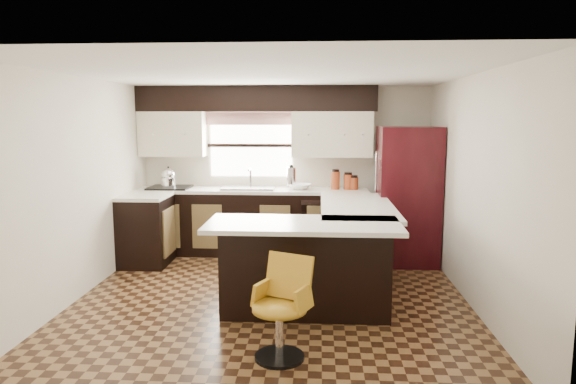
# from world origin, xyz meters

# --- Properties ---
(floor) EXTENTS (4.40, 4.40, 0.00)m
(floor) POSITION_xyz_m (0.00, 0.00, 0.00)
(floor) COLOR #49301A
(floor) RESTS_ON ground
(ceiling) EXTENTS (4.40, 4.40, 0.00)m
(ceiling) POSITION_xyz_m (0.00, 0.00, 2.40)
(ceiling) COLOR silver
(ceiling) RESTS_ON wall_back
(wall_back) EXTENTS (4.40, 0.00, 4.40)m
(wall_back) POSITION_xyz_m (0.00, 2.20, 1.20)
(wall_back) COLOR beige
(wall_back) RESTS_ON floor
(wall_front) EXTENTS (4.40, 0.00, 4.40)m
(wall_front) POSITION_xyz_m (0.00, -2.20, 1.20)
(wall_front) COLOR beige
(wall_front) RESTS_ON floor
(wall_left) EXTENTS (0.00, 4.40, 4.40)m
(wall_left) POSITION_xyz_m (-2.10, 0.00, 1.20)
(wall_left) COLOR beige
(wall_left) RESTS_ON floor
(wall_right) EXTENTS (0.00, 4.40, 4.40)m
(wall_right) POSITION_xyz_m (2.10, 0.00, 1.20)
(wall_right) COLOR beige
(wall_right) RESTS_ON floor
(base_cab_back) EXTENTS (3.30, 0.60, 0.90)m
(base_cab_back) POSITION_xyz_m (-0.45, 1.90, 0.45)
(base_cab_back) COLOR black
(base_cab_back) RESTS_ON floor
(base_cab_left) EXTENTS (0.60, 0.70, 0.90)m
(base_cab_left) POSITION_xyz_m (-1.80, 1.25, 0.45)
(base_cab_left) COLOR black
(base_cab_left) RESTS_ON floor
(counter_back) EXTENTS (3.30, 0.60, 0.04)m
(counter_back) POSITION_xyz_m (-0.45, 1.90, 0.92)
(counter_back) COLOR silver
(counter_back) RESTS_ON base_cab_back
(counter_left) EXTENTS (0.60, 0.70, 0.04)m
(counter_left) POSITION_xyz_m (-1.80, 1.25, 0.92)
(counter_left) COLOR silver
(counter_left) RESTS_ON base_cab_left
(soffit) EXTENTS (3.40, 0.35, 0.36)m
(soffit) POSITION_xyz_m (-0.40, 2.03, 2.22)
(soffit) COLOR black
(soffit) RESTS_ON wall_back
(upper_cab_left) EXTENTS (0.94, 0.35, 0.64)m
(upper_cab_left) POSITION_xyz_m (-1.62, 2.03, 1.72)
(upper_cab_left) COLOR beige
(upper_cab_left) RESTS_ON wall_back
(upper_cab_right) EXTENTS (1.14, 0.35, 0.64)m
(upper_cab_right) POSITION_xyz_m (0.68, 2.03, 1.72)
(upper_cab_right) COLOR beige
(upper_cab_right) RESTS_ON wall_back
(window_pane) EXTENTS (1.20, 0.02, 0.90)m
(window_pane) POSITION_xyz_m (-0.50, 2.18, 1.55)
(window_pane) COLOR white
(window_pane) RESTS_ON wall_back
(valance) EXTENTS (1.30, 0.06, 0.18)m
(valance) POSITION_xyz_m (-0.50, 2.14, 1.94)
(valance) COLOR #D19B93
(valance) RESTS_ON wall_back
(sink) EXTENTS (0.75, 0.45, 0.03)m
(sink) POSITION_xyz_m (-0.50, 1.88, 0.96)
(sink) COLOR #B2B2B7
(sink) RESTS_ON counter_back
(dishwasher) EXTENTS (0.58, 0.03, 0.78)m
(dishwasher) POSITION_xyz_m (0.55, 1.61, 0.43)
(dishwasher) COLOR black
(dishwasher) RESTS_ON floor
(cooktop) EXTENTS (0.58, 0.50, 0.02)m
(cooktop) POSITION_xyz_m (-1.65, 1.88, 0.96)
(cooktop) COLOR black
(cooktop) RESTS_ON counter_back
(peninsula_long) EXTENTS (0.60, 1.95, 0.90)m
(peninsula_long) POSITION_xyz_m (0.90, 0.62, 0.45)
(peninsula_long) COLOR black
(peninsula_long) RESTS_ON floor
(peninsula_return) EXTENTS (1.65, 0.60, 0.90)m
(peninsula_return) POSITION_xyz_m (0.38, -0.35, 0.45)
(peninsula_return) COLOR black
(peninsula_return) RESTS_ON floor
(counter_pen_long) EXTENTS (0.84, 1.95, 0.04)m
(counter_pen_long) POSITION_xyz_m (0.95, 0.62, 0.92)
(counter_pen_long) COLOR silver
(counter_pen_long) RESTS_ON peninsula_long
(counter_pen_return) EXTENTS (1.89, 0.84, 0.04)m
(counter_pen_return) POSITION_xyz_m (0.35, -0.44, 0.92)
(counter_pen_return) COLOR silver
(counter_pen_return) RESTS_ON peninsula_return
(refrigerator) EXTENTS (0.79, 0.76, 1.84)m
(refrigerator) POSITION_xyz_m (1.69, 1.56, 0.92)
(refrigerator) COLOR black
(refrigerator) RESTS_ON floor
(bar_chair) EXTENTS (0.59, 0.59, 0.84)m
(bar_chair) POSITION_xyz_m (0.19, -1.38, 0.42)
(bar_chair) COLOR #B6841B
(bar_chair) RESTS_ON floor
(kettle) EXTENTS (0.22, 0.22, 0.29)m
(kettle) POSITION_xyz_m (-1.66, 1.88, 1.12)
(kettle) COLOR silver
(kettle) RESTS_ON cooktop
(percolator) EXTENTS (0.14, 0.14, 0.31)m
(percolator) POSITION_xyz_m (0.11, 1.90, 1.10)
(percolator) COLOR silver
(percolator) RESTS_ON counter_back
(mixing_bowl) EXTENTS (0.40, 0.40, 0.07)m
(mixing_bowl) POSITION_xyz_m (0.23, 1.90, 0.98)
(mixing_bowl) COLOR white
(mixing_bowl) RESTS_ON counter_back
(canister_large) EXTENTS (0.12, 0.12, 0.25)m
(canister_large) POSITION_xyz_m (0.73, 1.92, 1.07)
(canister_large) COLOR #913919
(canister_large) RESTS_ON counter_back
(canister_med) EXTENTS (0.13, 0.13, 0.21)m
(canister_med) POSITION_xyz_m (0.91, 1.92, 1.05)
(canister_med) COLOR #913919
(canister_med) RESTS_ON counter_back
(canister_small) EXTENTS (0.14, 0.14, 0.17)m
(canister_small) POSITION_xyz_m (0.99, 1.92, 1.03)
(canister_small) COLOR #913919
(canister_small) RESTS_ON counter_back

